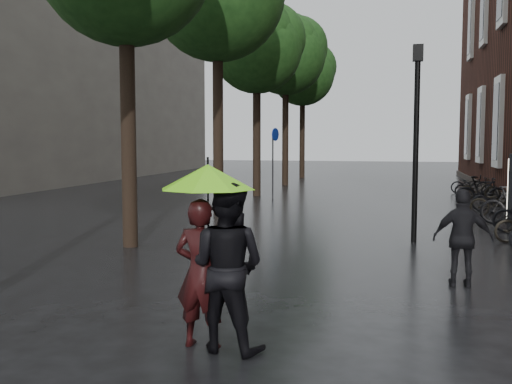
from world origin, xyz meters
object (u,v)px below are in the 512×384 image
(pedestrian_walking, at_px, (463,238))
(parked_bicycles, at_px, (506,205))
(person_black, at_px, (227,267))
(lamp_post, at_px, (416,123))
(person_burgundy, at_px, (201,273))

(pedestrian_walking, height_order, parked_bicycles, pedestrian_walking)
(person_black, relative_size, lamp_post, 0.42)
(person_black, relative_size, parked_bicycles, 0.10)
(person_burgundy, xyz_separation_m, person_black, (0.30, -0.02, 0.09))
(person_burgundy, distance_m, person_black, 0.32)
(person_burgundy, distance_m, pedestrian_walking, 4.73)
(person_black, height_order, parked_bicycles, person_black)
(person_burgundy, distance_m, parked_bicycles, 13.00)
(parked_bicycles, bearing_deg, person_burgundy, -113.53)
(pedestrian_walking, relative_size, parked_bicycles, 0.09)
(person_burgundy, height_order, lamp_post, lamp_post)
(lamp_post, bearing_deg, person_black, -106.17)
(lamp_post, bearing_deg, person_burgundy, -108.29)
(person_black, relative_size, pedestrian_walking, 1.20)
(pedestrian_walking, height_order, lamp_post, lamp_post)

